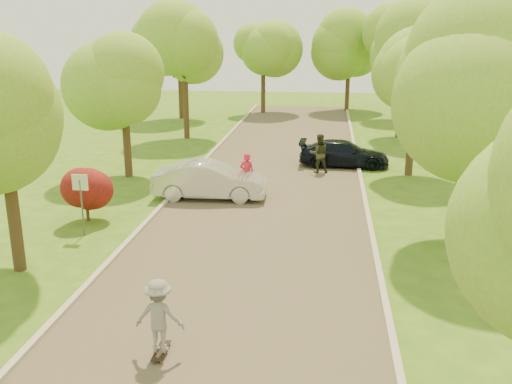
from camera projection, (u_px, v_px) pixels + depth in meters
The scene contains 22 objects.
ground at pixel (231, 297), 15.18m from camera, with size 100.00×100.00×0.00m, color #386518.
road at pixel (264, 207), 22.80m from camera, with size 8.00×60.00×0.01m, color #4C4438.
curb_left at pixel (166, 202), 23.27m from camera, with size 0.18×60.00×0.12m, color #B2AD9E.
curb_right at pixel (367, 209), 22.30m from camera, with size 0.18×60.00×0.12m, color #B2AD9E.
street_sign at pixel (81, 192), 19.25m from camera, with size 0.55×0.06×2.17m.
red_shrub at pixel (86, 192), 20.87m from camera, with size 1.70×1.70×1.95m.
tree_l_mida at pixel (6, 94), 15.44m from camera, with size 4.71×4.60×7.39m.
tree_l_midb at pixel (127, 80), 26.15m from camera, with size 4.30×4.20×6.62m.
tree_l_far at pixel (187, 51), 35.38m from camera, with size 4.92×4.80×7.79m.
tree_r_mida at pixel (480, 74), 17.56m from camera, with size 5.13×5.00×7.95m.
tree_r_midb at pixel (420, 73), 26.37m from camera, with size 4.51×4.40×7.01m.
tree_r_far at pixel (408, 45), 35.55m from camera, with size 5.33×5.20×8.34m.
tree_bg_a at pixel (182, 49), 43.33m from camera, with size 5.12×5.00×7.72m.
tree_bg_b at pixel (407, 46), 43.14m from camera, with size 5.12×5.00×7.95m.
tree_bg_c at pixel (266, 51), 46.51m from camera, with size 4.92×4.80×7.33m.
tree_bg_d at pixel (352, 47), 47.49m from camera, with size 5.12×5.00×7.72m.
silver_sedan at pixel (210, 180), 23.75m from camera, with size 1.64×4.69×1.55m, color silver.
dark_sedan at pixel (344, 154), 29.28m from camera, with size 1.86×4.58×1.33m, color black.
longboard at pixel (161, 351), 12.50m from camera, with size 0.25×0.86×0.10m.
skateboarder at pixel (159, 316), 12.26m from camera, with size 1.08×0.62×1.67m, color gray.
person_striped at pixel (247, 173), 24.44m from camera, with size 0.65×0.42×1.77m, color red.
person_olive at pixel (319, 153), 27.91m from camera, with size 0.93×0.73×1.92m, color #2A301D.
Camera 1 is at (2.39, -13.60, 6.93)m, focal length 40.00 mm.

